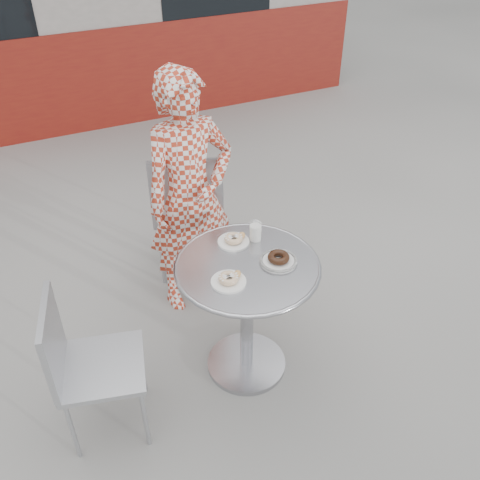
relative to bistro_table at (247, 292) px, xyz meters
name	(u,v)px	position (x,y,z in m)	size (l,w,h in m)	color
ground	(245,372)	(-0.03, -0.04, -0.56)	(60.00, 60.00, 0.00)	#9C9A94
bistro_table	(247,292)	(0.00, 0.00, 0.00)	(0.74, 0.74, 0.74)	#B8B8BD
chair_far	(190,231)	(0.04, 1.00, -0.27)	(0.57, 0.57, 0.94)	#A7A9AF
chair_left	(105,390)	(-0.80, -0.04, -0.31)	(0.48, 0.48, 0.83)	#A7A9AF
seated_person	(190,197)	(-0.04, 0.69, 0.20)	(0.56, 0.36, 1.52)	#A62D19
plate_far	(234,240)	(0.02, 0.20, 0.20)	(0.17, 0.17, 0.04)	white
plate_near	(229,280)	(-0.14, -0.08, 0.20)	(0.17, 0.17, 0.05)	white
plate_checker	(278,260)	(0.15, -0.05, 0.20)	(0.19, 0.19, 0.05)	white
milk_cup	(255,232)	(0.13, 0.17, 0.23)	(0.07, 0.07, 0.11)	white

